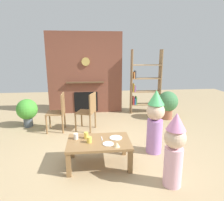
{
  "coord_description": "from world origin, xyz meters",
  "views": [
    {
      "loc": [
        -0.26,
        -3.44,
        1.81
      ],
      "look_at": [
        0.15,
        0.4,
        0.88
      ],
      "focal_mm": 32.01,
      "sensor_mm": 36.0,
      "label": 1
    }
  ],
  "objects_px": {
    "paper_plate_front": "(108,144)",
    "paper_plate_rear": "(116,138)",
    "dining_chair_left": "(59,110)",
    "birthday_cake_slice": "(117,144)",
    "paper_cup_near_left": "(76,136)",
    "child_with_cone_hat": "(174,148)",
    "coffee_table": "(99,145)",
    "child_in_pink": "(155,120)",
    "potted_plant_short": "(27,110)",
    "dining_chair_middle": "(89,109)",
    "paper_cup_center": "(89,140)",
    "potted_plant_tall": "(168,103)",
    "paper_cup_near_right": "(86,135)",
    "bookshelf": "(143,85)"
  },
  "relations": [
    {
      "from": "bookshelf",
      "to": "paper_cup_near_right",
      "type": "height_order",
      "value": "bookshelf"
    },
    {
      "from": "paper_cup_near_right",
      "to": "child_in_pink",
      "type": "xyz_separation_m",
      "value": [
        1.23,
        0.19,
        0.15
      ]
    },
    {
      "from": "child_with_cone_hat",
      "to": "potted_plant_tall",
      "type": "xyz_separation_m",
      "value": [
        1.0,
        2.79,
        -0.1
      ]
    },
    {
      "from": "dining_chair_left",
      "to": "birthday_cake_slice",
      "type": "bearing_deg",
      "value": 122.24
    },
    {
      "from": "paper_cup_near_right",
      "to": "dining_chair_middle",
      "type": "distance_m",
      "value": 1.41
    },
    {
      "from": "paper_cup_near_left",
      "to": "child_in_pink",
      "type": "height_order",
      "value": "child_in_pink"
    },
    {
      "from": "bookshelf",
      "to": "paper_plate_front",
      "type": "relative_size",
      "value": 11.06
    },
    {
      "from": "paper_cup_near_right",
      "to": "paper_plate_rear",
      "type": "bearing_deg",
      "value": -5.27
    },
    {
      "from": "paper_plate_front",
      "to": "dining_chair_middle",
      "type": "bearing_deg",
      "value": 100.35
    },
    {
      "from": "paper_cup_center",
      "to": "child_with_cone_hat",
      "type": "height_order",
      "value": "child_with_cone_hat"
    },
    {
      "from": "paper_plate_front",
      "to": "paper_cup_near_left",
      "type": "bearing_deg",
      "value": 154.34
    },
    {
      "from": "birthday_cake_slice",
      "to": "bookshelf",
      "type": "bearing_deg",
      "value": 68.49
    },
    {
      "from": "paper_plate_front",
      "to": "paper_plate_rear",
      "type": "relative_size",
      "value": 0.82
    },
    {
      "from": "child_with_cone_hat",
      "to": "dining_chair_middle",
      "type": "height_order",
      "value": "child_with_cone_hat"
    },
    {
      "from": "potted_plant_tall",
      "to": "paper_cup_near_right",
      "type": "bearing_deg",
      "value": -137.25
    },
    {
      "from": "paper_cup_near_left",
      "to": "potted_plant_short",
      "type": "height_order",
      "value": "potted_plant_short"
    },
    {
      "from": "bookshelf",
      "to": "dining_chair_middle",
      "type": "xyz_separation_m",
      "value": [
        -1.64,
        -1.31,
        -0.35
      ]
    },
    {
      "from": "paper_cup_center",
      "to": "potted_plant_short",
      "type": "height_order",
      "value": "potted_plant_short"
    },
    {
      "from": "paper_cup_near_right",
      "to": "paper_plate_front",
      "type": "xyz_separation_m",
      "value": [
        0.35,
        -0.26,
        -0.05
      ]
    },
    {
      "from": "potted_plant_short",
      "to": "dining_chair_left",
      "type": "bearing_deg",
      "value": -23.49
    },
    {
      "from": "paper_cup_near_left",
      "to": "dining_chair_middle",
      "type": "bearing_deg",
      "value": 81.61
    },
    {
      "from": "paper_plate_front",
      "to": "child_with_cone_hat",
      "type": "distance_m",
      "value": 1.0
    },
    {
      "from": "paper_cup_center",
      "to": "dining_chair_middle",
      "type": "bearing_deg",
      "value": 90.33
    },
    {
      "from": "potted_plant_short",
      "to": "paper_plate_front",
      "type": "bearing_deg",
      "value": -48.53
    },
    {
      "from": "coffee_table",
      "to": "dining_chair_left",
      "type": "xyz_separation_m",
      "value": [
        -0.85,
        1.58,
        0.16
      ]
    },
    {
      "from": "dining_chair_middle",
      "to": "potted_plant_short",
      "type": "relative_size",
      "value": 1.29
    },
    {
      "from": "paper_plate_rear",
      "to": "dining_chair_left",
      "type": "bearing_deg",
      "value": 127.35
    },
    {
      "from": "paper_plate_front",
      "to": "dining_chair_left",
      "type": "height_order",
      "value": "dining_chair_left"
    },
    {
      "from": "bookshelf",
      "to": "dining_chair_left",
      "type": "xyz_separation_m",
      "value": [
        -2.33,
        -1.27,
        -0.35
      ]
    },
    {
      "from": "bookshelf",
      "to": "potted_plant_short",
      "type": "relative_size",
      "value": 2.72
    },
    {
      "from": "child_in_pink",
      "to": "potted_plant_short",
      "type": "height_order",
      "value": "child_in_pink"
    },
    {
      "from": "child_in_pink",
      "to": "dining_chair_middle",
      "type": "bearing_deg",
      "value": -62.88
    },
    {
      "from": "paper_plate_rear",
      "to": "potted_plant_tall",
      "type": "height_order",
      "value": "potted_plant_tall"
    },
    {
      "from": "paper_cup_near_left",
      "to": "potted_plant_tall",
      "type": "height_order",
      "value": "potted_plant_tall"
    },
    {
      "from": "coffee_table",
      "to": "paper_plate_rear",
      "type": "xyz_separation_m",
      "value": [
        0.29,
        0.08,
        0.07
      ]
    },
    {
      "from": "paper_cup_near_left",
      "to": "child_with_cone_hat",
      "type": "xyz_separation_m",
      "value": [
        1.36,
        -0.75,
        0.09
      ]
    },
    {
      "from": "paper_cup_center",
      "to": "paper_plate_front",
      "type": "relative_size",
      "value": 0.57
    },
    {
      "from": "paper_cup_near_left",
      "to": "dining_chair_left",
      "type": "relative_size",
      "value": 0.11
    },
    {
      "from": "paper_cup_near_left",
      "to": "birthday_cake_slice",
      "type": "relative_size",
      "value": 0.96
    },
    {
      "from": "coffee_table",
      "to": "paper_cup_center",
      "type": "height_order",
      "value": "paper_cup_center"
    },
    {
      "from": "paper_cup_center",
      "to": "potted_plant_tall",
      "type": "bearing_deg",
      "value": 45.69
    },
    {
      "from": "paper_plate_front",
      "to": "child_with_cone_hat",
      "type": "bearing_deg",
      "value": -30.73
    },
    {
      "from": "paper_cup_near_left",
      "to": "child_with_cone_hat",
      "type": "height_order",
      "value": "child_with_cone_hat"
    },
    {
      "from": "paper_cup_near_right",
      "to": "dining_chair_middle",
      "type": "xyz_separation_m",
      "value": [
        0.04,
        1.41,
        0.04
      ]
    },
    {
      "from": "coffee_table",
      "to": "potted_plant_short",
      "type": "relative_size",
      "value": 1.46
    },
    {
      "from": "paper_plate_rear",
      "to": "birthday_cake_slice",
      "type": "relative_size",
      "value": 2.09
    },
    {
      "from": "paper_cup_center",
      "to": "paper_plate_rear",
      "type": "xyz_separation_m",
      "value": [
        0.44,
        0.12,
        -0.04
      ]
    },
    {
      "from": "coffee_table",
      "to": "child_in_pink",
      "type": "distance_m",
      "value": 1.11
    },
    {
      "from": "dining_chair_left",
      "to": "paper_plate_front",
      "type": "bearing_deg",
      "value": 120.78
    },
    {
      "from": "paper_cup_center",
      "to": "child_with_cone_hat",
      "type": "xyz_separation_m",
      "value": [
        1.14,
        -0.59,
        0.09
      ]
    }
  ]
}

